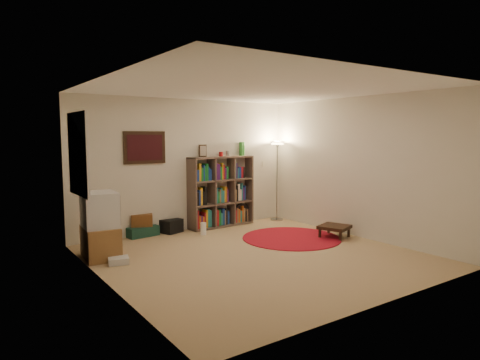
% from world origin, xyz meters
% --- Properties ---
extents(room, '(4.54, 4.54, 2.54)m').
position_xyz_m(room, '(-0.05, 0.05, 1.26)').
color(room, tan).
rests_on(room, ground).
extents(bookshelf, '(1.42, 0.49, 1.68)m').
position_xyz_m(bookshelf, '(0.67, 2.16, 0.68)').
color(bookshelf, brown).
rests_on(bookshelf, ground).
extents(floor_lamp, '(0.33, 0.33, 1.69)m').
position_xyz_m(floor_lamp, '(2.01, 1.97, 1.41)').
color(floor_lamp, '#A5A6A9').
rests_on(floor_lamp, ground).
extents(floor_fan, '(0.36, 0.21, 0.41)m').
position_xyz_m(floor_fan, '(1.22, 2.16, 0.21)').
color(floor_fan, black).
rests_on(floor_fan, ground).
extents(tv_stand, '(0.53, 0.71, 0.99)m').
position_xyz_m(tv_stand, '(-1.97, 1.25, 0.48)').
color(tv_stand, brown).
rests_on(tv_stand, ground).
extents(dvd_box, '(0.33, 0.30, 0.09)m').
position_xyz_m(dvd_box, '(-1.86, 0.81, 0.05)').
color(dvd_box, silver).
rests_on(dvd_box, ground).
extents(suitcase, '(0.60, 0.43, 0.18)m').
position_xyz_m(suitcase, '(-0.95, 2.24, 0.09)').
color(suitcase, '#133529').
rests_on(suitcase, ground).
extents(wicker_basket, '(0.45, 0.38, 0.21)m').
position_xyz_m(wicker_basket, '(-0.93, 2.25, 0.29)').
color(wicker_basket, brown).
rests_on(wicker_basket, suitcase).
extents(duffel_bag, '(0.44, 0.40, 0.25)m').
position_xyz_m(duffel_bag, '(-0.38, 2.18, 0.12)').
color(duffel_bag, black).
rests_on(duffel_bag, ground).
extents(paper_towel, '(0.11, 0.11, 0.22)m').
position_xyz_m(paper_towel, '(0.03, 1.68, 0.11)').
color(paper_towel, white).
rests_on(paper_towel, ground).
extents(red_rug, '(1.73, 1.73, 0.02)m').
position_xyz_m(red_rug, '(1.17, 0.54, 0.01)').
color(red_rug, maroon).
rests_on(red_rug, ground).
extents(side_table, '(0.62, 0.62, 0.22)m').
position_xyz_m(side_table, '(1.84, 0.15, 0.18)').
color(side_table, black).
rests_on(side_table, ground).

